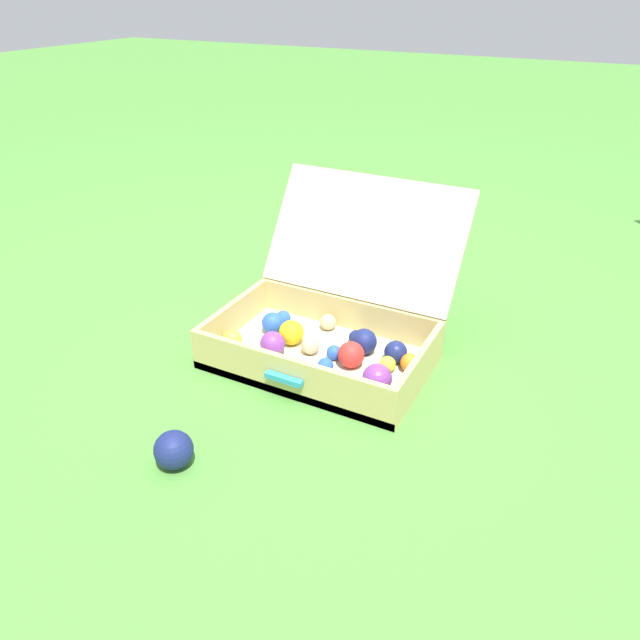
# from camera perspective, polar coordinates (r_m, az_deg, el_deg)

# --- Properties ---
(ground_plane) EXTENTS (16.00, 16.00, 0.00)m
(ground_plane) POSITION_cam_1_polar(r_m,az_deg,el_deg) (1.80, -1.79, -4.28)
(ground_plane) COLOR #4C8C38
(open_suitcase) EXTENTS (0.63, 0.65, 0.46)m
(open_suitcase) POSITION_cam_1_polar(r_m,az_deg,el_deg) (1.81, 1.30, -0.10)
(open_suitcase) COLOR beige
(open_suitcase) RESTS_ON ground
(stray_ball_on_grass) EXTENTS (0.09, 0.09, 0.09)m
(stray_ball_on_grass) POSITION_cam_1_polar(r_m,az_deg,el_deg) (1.48, -13.63, -11.80)
(stray_ball_on_grass) COLOR navy
(stray_ball_on_grass) RESTS_ON ground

